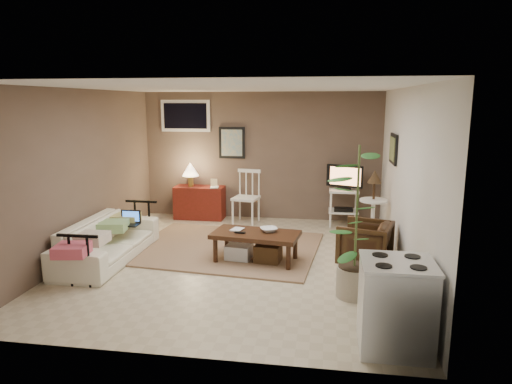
% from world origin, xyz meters
% --- Properties ---
extents(floor, '(5.00, 5.00, 0.00)m').
position_xyz_m(floor, '(0.00, 0.00, 0.00)').
color(floor, '#C1B293').
rests_on(floor, ground).
extents(art_back, '(0.50, 0.03, 0.60)m').
position_xyz_m(art_back, '(-0.55, 2.48, 1.45)').
color(art_back, black).
extents(art_right, '(0.03, 0.60, 0.45)m').
position_xyz_m(art_right, '(2.23, 1.05, 1.52)').
color(art_right, black).
extents(window, '(0.96, 0.03, 0.60)m').
position_xyz_m(window, '(-1.45, 2.48, 1.95)').
color(window, white).
extents(rug, '(2.95, 2.46, 0.03)m').
position_xyz_m(rug, '(-0.26, 0.52, 0.01)').
color(rug, '#977358').
rests_on(rug, floor).
extents(coffee_table, '(1.26, 0.77, 0.45)m').
position_xyz_m(coffee_table, '(0.28, 0.01, 0.25)').
color(coffee_table, '#36170E').
rests_on(coffee_table, floor).
extents(sofa, '(0.58, 1.97, 0.77)m').
position_xyz_m(sofa, '(-1.80, -0.22, 0.38)').
color(sofa, white).
rests_on(sofa, floor).
extents(sofa_pillows, '(0.38, 1.87, 0.13)m').
position_xyz_m(sofa_pillows, '(-1.75, -0.45, 0.47)').
color(sofa_pillows, beige).
rests_on(sofa_pillows, sofa).
extents(sofa_end_rails, '(0.53, 1.97, 0.66)m').
position_xyz_m(sofa_end_rails, '(-1.69, -0.22, 0.33)').
color(sofa_end_rails, black).
rests_on(sofa_end_rails, floor).
extents(laptop, '(0.30, 0.22, 0.21)m').
position_xyz_m(laptop, '(-1.61, 0.12, 0.50)').
color(laptop, black).
rests_on(laptop, sofa).
extents(red_console, '(0.94, 0.42, 1.08)m').
position_xyz_m(red_console, '(-1.17, 2.26, 0.37)').
color(red_console, maroon).
rests_on(red_console, floor).
extents(spindle_chair, '(0.51, 0.51, 0.98)m').
position_xyz_m(spindle_chair, '(-0.21, 2.10, 0.46)').
color(spindle_chair, white).
rests_on(spindle_chair, floor).
extents(tv_stand, '(0.64, 0.43, 1.11)m').
position_xyz_m(tv_stand, '(1.56, 2.16, 0.59)').
color(tv_stand, white).
rests_on(tv_stand, floor).
extents(side_table, '(0.44, 0.44, 1.16)m').
position_xyz_m(side_table, '(1.99, 1.20, 0.72)').
color(side_table, white).
rests_on(side_table, floor).
extents(armchair, '(0.78, 0.81, 0.68)m').
position_xyz_m(armchair, '(1.79, 0.11, 0.34)').
color(armchair, black).
rests_on(armchair, floor).
extents(potted_plant, '(0.45, 0.45, 1.78)m').
position_xyz_m(potted_plant, '(1.58, -0.96, 0.95)').
color(potted_plant, '#A29581').
rests_on(potted_plant, floor).
extents(stove, '(0.64, 0.60, 0.84)m').
position_xyz_m(stove, '(1.88, -2.06, 0.42)').
color(stove, silver).
rests_on(stove, floor).
extents(bowl, '(0.24, 0.15, 0.23)m').
position_xyz_m(bowl, '(0.46, 0.09, 0.54)').
color(bowl, '#36170E').
rests_on(bowl, coffee_table).
extents(book_table, '(0.15, 0.05, 0.21)m').
position_xyz_m(book_table, '(-0.07, 0.12, 0.53)').
color(book_table, '#36170E').
rests_on(book_table, coffee_table).
extents(book_console, '(0.15, 0.04, 0.21)m').
position_xyz_m(book_console, '(-0.91, 2.15, 0.73)').
color(book_console, '#36170E').
rests_on(book_console, red_console).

